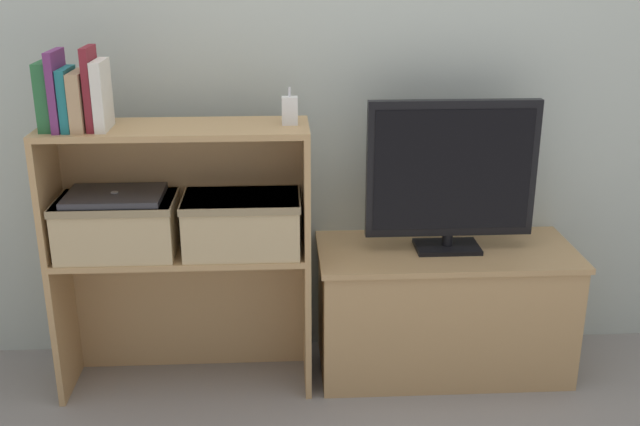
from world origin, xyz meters
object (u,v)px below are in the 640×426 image
Objects in this scene: book_maroon at (91,88)px; storage_basket_right at (242,221)px; laptop at (115,196)px; book_teal at (68,99)px; tv_stand at (443,309)px; storage_basket_left at (117,223)px; book_tan at (80,101)px; book_forest at (46,96)px; book_ivory at (102,95)px; book_plum at (58,91)px; tv at (452,173)px; baby_monitor at (290,110)px.

book_maroon is 0.66× the size of storage_basket_right.
book_teal is at bearing -171.10° from laptop.
storage_basket_right is at bearing -174.29° from tv_stand.
tv_stand is 2.35× the size of storage_basket_left.
book_teal is (-1.21, -0.09, 0.78)m from tv_stand.
book_teal reaches higher than tv_stand.
tv_stand is 1.41m from book_tan.
storage_basket_right is (0.58, 0.02, -0.42)m from book_forest.
storage_basket_right is at bearing 1.69° from book_forest.
book_tan is at bearing 0.00° from book_teal.
book_forest is 0.14m from book_maroon.
book_plum is at bearing 180.00° from book_ivory.
storage_basket_left is (0.01, 0.02, -0.42)m from book_ivory.
storage_basket_left is (0.14, 0.02, -0.44)m from book_plum.
tv is 1.11m from storage_basket_left.
book_forest is at bearing -174.38° from laptop.
book_plum is (0.04, 0.00, 0.02)m from book_forest.
book_ivory reaches higher than laptop.
tv_stand is 0.80m from storage_basket_right.
book_maroon reaches higher than tv_stand.
book_ivory reaches higher than storage_basket_right.
tv is 1.25m from book_teal.
book_plum is 0.69m from storage_basket_right.
laptop is at bearing 180.00° from storage_basket_right.
book_forest is 0.10m from book_tan.
storage_basket_left is at bearing 72.36° from book_ivory.
book_plum is 0.96× the size of book_maroon.
book_teal is 0.10m from book_ivory.
book_tan reaches higher than tv_stand.
book_teal is 0.68m from baby_monitor.
book_forest is 1.74× the size of baby_monitor.
book_forest is at bearing 180.00° from book_maroon.
tv is 1.31m from book_forest.
book_plum is 0.37m from laptop.
book_maroon is 0.61m from baby_monitor.
storage_basket_right is at bearing 0.00° from laptop.
storage_basket_left is 0.40m from storage_basket_right.
book_forest is 1.16× the size of book_tan.
laptop is (0.11, 0.02, -0.32)m from book_teal.
book_teal is (0.06, 0.00, -0.01)m from book_forest.
baby_monitor is 0.62m from laptop.
tv_stand is 0.51m from tv.
book_maroon is 2.11× the size of baby_monitor.
baby_monitor is at bearing 1.52° from laptop.
book_tan is 0.47× the size of storage_basket_right.
storage_basket_right is at bearing 2.04° from book_tan.
book_ivory is (0.07, 0.00, 0.02)m from book_tan.
book_forest is 1.10× the size of book_teal.
baby_monitor is at bearing -174.17° from tv_stand.
book_tan is 0.84× the size of book_ivory.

